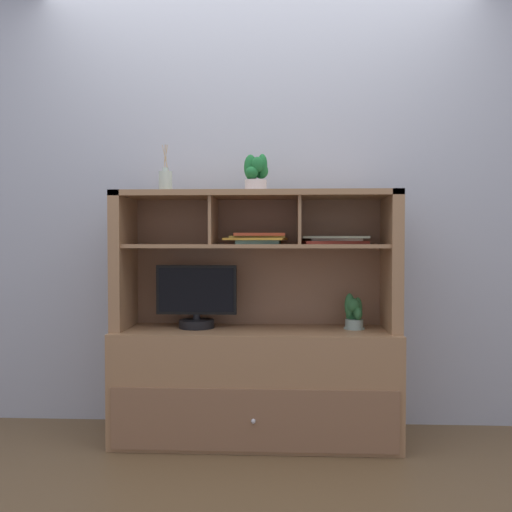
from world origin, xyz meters
TOP-DOWN VIEW (x-y plane):
  - floor_plane at (0.00, 0.00)m, footprint 6.00×6.00m
  - back_wall at (0.00, 0.28)m, footprint 6.00×0.02m
  - media_console at (0.00, 0.00)m, footprint 1.49×0.52m
  - tv_monitor at (-0.32, 0.01)m, footprint 0.43×0.19m
  - potted_orchid at (0.53, 0.01)m, footprint 0.11×0.12m
  - magazine_stack_left at (0.01, -0.00)m, footprint 0.34×0.29m
  - magazine_stack_centre at (0.42, 0.03)m, footprint 0.36×0.25m
  - diffuser_bottle at (-0.49, -0.01)m, footprint 0.07×0.07m
  - potted_succulent at (0.00, -0.02)m, footprint 0.13×0.13m

SIDE VIEW (x-z plane):
  - floor_plane at x=0.00m, z-range -0.02..0.00m
  - media_console at x=0.00m, z-range -0.25..1.08m
  - potted_orchid at x=0.53m, z-range 0.58..0.77m
  - tv_monitor at x=-0.32m, z-range 0.58..0.91m
  - magazine_stack_centre at x=0.42m, z-range 1.05..1.09m
  - magazine_stack_left at x=0.01m, z-range 1.05..1.11m
  - diffuser_bottle at x=-0.49m, z-range 1.26..1.51m
  - back_wall at x=0.00m, z-range 0.00..2.80m
  - potted_succulent at x=0.00m, z-range 1.32..1.51m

